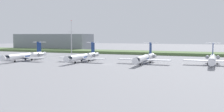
{
  "coord_description": "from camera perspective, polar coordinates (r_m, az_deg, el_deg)",
  "views": [
    {
      "loc": [
        44.08,
        -107.11,
        12.41
      ],
      "look_at": [
        0.0,
        7.05,
        3.0
      ],
      "focal_mm": 43.59,
      "sensor_mm": 36.0,
      "label": 1
    }
  ],
  "objects": [
    {
      "name": "regional_jet_second",
      "position": [
        126.99,
        -6.01,
        -0.09
      ],
      "size": [
        22.81,
        31.0,
        9.0
      ],
      "color": "white",
      "rests_on": "ground"
    },
    {
      "name": "regional_jet_fourth",
      "position": [
        120.16,
        20.29,
        -0.59
      ],
      "size": [
        22.81,
        31.0,
        9.0
      ],
      "color": "white",
      "rests_on": "ground"
    },
    {
      "name": "regional_jet_nearest",
      "position": [
        138.08,
        -17.57,
        0.09
      ],
      "size": [
        22.81,
        31.0,
        9.0
      ],
      "color": "white",
      "rests_on": "ground"
    },
    {
      "name": "grass_berm",
      "position": [
        181.1,
        6.98,
        0.7
      ],
      "size": [
        320.0,
        20.0,
        1.7
      ],
      "primitive_type": "cube",
      "color": "#597542",
      "rests_on": "ground"
    },
    {
      "name": "regional_jet_third",
      "position": [
        119.34,
        6.94,
        -0.38
      ],
      "size": [
        22.81,
        31.0,
        9.0
      ],
      "color": "white",
      "rests_on": "ground"
    },
    {
      "name": "distant_hangar",
      "position": [
        235.15,
        -12.23,
        2.9
      ],
      "size": [
        65.44,
        21.75,
        13.34
      ],
      "primitive_type": "cube",
      "color": "gray",
      "rests_on": "ground"
    },
    {
      "name": "antenna_mast",
      "position": [
        181.45,
        -8.51,
        3.35
      ],
      "size": [
        4.4,
        0.5,
        22.24
      ],
      "color": "#B2B2B7",
      "rests_on": "ground"
    },
    {
      "name": "ground_plane",
      "position": [
        144.56,
        3.28,
        -0.54
      ],
      "size": [
        500.0,
        500.0,
        0.0
      ],
      "primitive_type": "plane",
      "color": "gray"
    }
  ]
}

